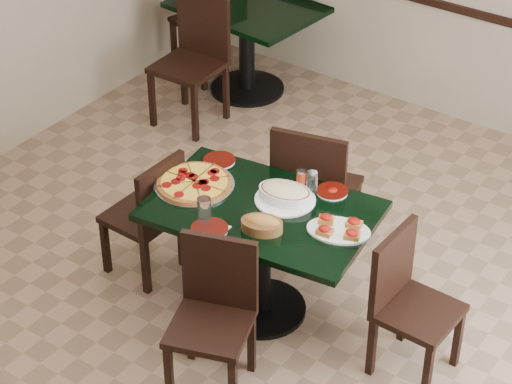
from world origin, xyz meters
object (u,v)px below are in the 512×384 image
Objects in this scene: chair_left at (150,211)px; back_chair_left at (214,15)px; main_table at (262,234)px; bread_basket at (262,224)px; back_table at (247,31)px; chair_right at (407,297)px; pepperoni_pizza at (194,183)px; bruschetta_platter at (339,228)px; chair_near at (214,308)px; back_chair_near at (195,52)px; chair_far at (313,187)px; lasagna_casserole at (285,194)px.

back_chair_left reaches higher than chair_left.
bread_basket reaches higher than main_table.
back_table is 1.36× the size of chair_right.
chair_left is at bearing 179.37° from main_table.
chair_right is at bearing -1.89° from main_table.
bruschetta_platter is at bearing 6.52° from pepperoni_pizza.
chair_near is at bearing 132.52° from chair_right.
chair_left is 1.82× the size of pepperoni_pizza.
chair_right is 0.87m from bread_basket.
pepperoni_pizza is (-0.55, 0.54, 0.28)m from chair_near.
main_table is at bearing -44.37° from back_chair_near.
chair_left is (-0.86, 0.49, -0.02)m from chair_near.
chair_far is 1.00× the size of back_chair_near.
back_table is 2.85× the size of bruschetta_platter.
main_table is at bearing 5.85° from pepperoni_pizza.
chair_left is at bearing 130.87° from chair_near.
main_table is at bearing 80.92° from chair_near.
chair_near is 0.88× the size of back_chair_near.
chair_right is (0.78, 0.67, -0.01)m from chair_near.
pepperoni_pizza is at bearing 41.76° from chair_far.
bruschetta_platter is (0.34, 0.23, -0.02)m from bread_basket.
main_table is at bearing -126.71° from lasagna_casserole.
back_table is 1.38× the size of chair_left.
main_table is 0.27m from lasagna_casserole.
back_chair_near is (-2.61, 1.48, 0.08)m from chair_right.
pepperoni_pizza is at bearing -53.57° from back_chair_near.
back_chair_left is 2.90× the size of lasagna_casserole.
chair_right is 1.02× the size of chair_left.
lasagna_casserole is (-0.82, 0.04, 0.32)m from chair_right.
bread_basket is at bearing 68.93° from chair_near.
back_chair_left reaches higher than bruschetta_platter.
chair_right is 3.56m from back_chair_left.
back_chair_left reaches higher than back_chair_near.
back_chair_near is (-0.97, 1.67, 0.09)m from chair_left.
main_table is 2.96m from back_chair_left.
bruschetta_platter is (0.40, -0.07, -0.02)m from lasagna_casserole.
bread_basket reaches higher than lasagna_casserole.
bread_basket is at bearing 56.94° from back_chair_left.
chair_far reaches higher than lasagna_casserole.
chair_right is at bearing 68.95° from back_chair_left.
chair_right is at bearing -34.29° from back_table.
chair_left is 0.91m from lasagna_casserole.
lasagna_casserole is 1.27× the size of bread_basket.
chair_far is 3.67× the size of bread_basket.
chair_left is 0.93m from bread_basket.
back_table is 2.52m from pepperoni_pizza.
back_table is 2.99m from bruschetta_platter.
back_table is 2.93m from bread_basket.
bread_basket is (1.84, -1.74, 0.23)m from back_chair_near.
chair_near is at bearing -97.28° from lasagna_casserole.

